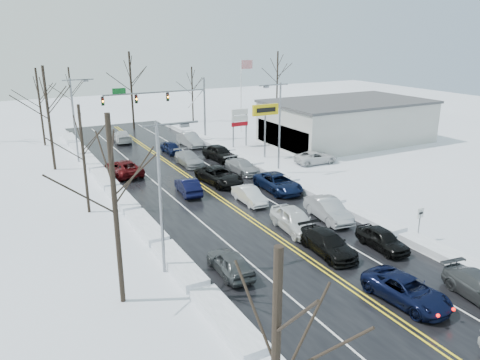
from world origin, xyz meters
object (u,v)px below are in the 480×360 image
traffic_signal_mast (167,100)px  flagpole (242,89)px  tires_plus_sign (265,113)px  oncoming_car_0 (188,194)px  dealership_building (347,121)px

traffic_signal_mast → flagpole: 11.90m
tires_plus_sign → oncoming_car_0: bearing=-148.5°
flagpole → dealership_building: bearing=-53.7°
traffic_signal_mast → dealership_building: bearing=-25.9°
traffic_signal_mast → oncoming_car_0: 21.07m
tires_plus_sign → traffic_signal_mast: bearing=120.5°
traffic_signal_mast → oncoming_car_0: size_ratio=3.11×
traffic_signal_mast → flagpole: flagpole is taller
flagpole → tires_plus_sign: bearing=-108.4°
tires_plus_sign → oncoming_car_0: (-12.43, -7.62, -4.99)m
flagpole → oncoming_car_0: 28.20m
traffic_signal_mast → flagpole: size_ratio=1.33×
flagpole → dealership_building: size_ratio=0.49×
dealership_building → oncoming_car_0: dealership_building is taller
tires_plus_sign → dealership_building: size_ratio=0.29×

